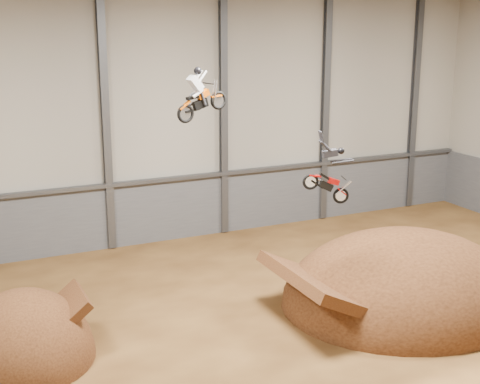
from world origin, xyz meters
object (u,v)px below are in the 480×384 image
landing_ramp (402,302)px  fmx_rider_a (204,89)px  fmx_rider_b (323,168)px  takeoff_ramp (26,357)px

landing_ramp → fmx_rider_a: size_ratio=5.02×
fmx_rider_a → fmx_rider_b: fmx_rider_a is taller
takeoff_ramp → fmx_rider_a: bearing=-4.7°
fmx_rider_b → takeoff_ramp: bearing=-174.5°
fmx_rider_a → fmx_rider_b: 5.38m
landing_ramp → fmx_rider_a: (-8.74, 1.33, 9.62)m
landing_ramp → fmx_rider_b: 8.16m
landing_ramp → fmx_rider_b: (-4.69, -0.59, 6.65)m
takeoff_ramp → fmx_rider_a: 11.91m
fmx_rider_a → fmx_rider_b: bearing=-36.2°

